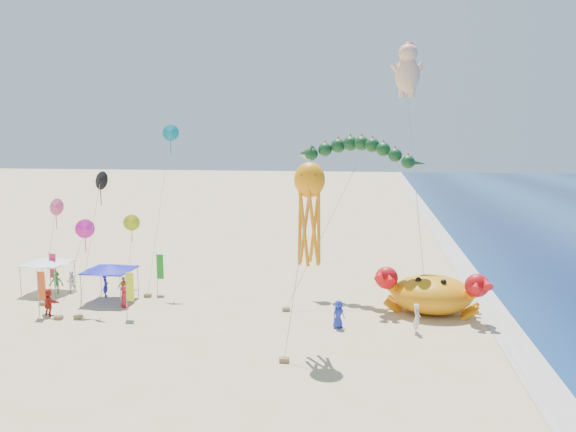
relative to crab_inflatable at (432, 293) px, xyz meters
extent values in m
plane|color=#D1B784|center=(-7.75, -2.38, -1.41)|extent=(320.00, 320.00, 0.00)
plane|color=silver|center=(4.25, -2.38, -1.40)|extent=(320.00, 320.00, 0.00)
ellipsoid|color=orange|center=(0.00, 0.11, -0.12)|extent=(6.16, 5.42, 2.58)
sphere|color=red|center=(-2.89, -0.97, 1.02)|extent=(1.53, 1.53, 1.53)
sphere|color=black|center=(-0.81, -0.79, 1.02)|extent=(0.40, 0.40, 0.40)
sphere|color=red|center=(2.89, -0.97, 1.02)|extent=(1.53, 1.53, 1.53)
sphere|color=black|center=(0.81, -0.79, 1.02)|extent=(0.40, 0.40, 0.40)
cone|color=#0E3518|center=(-9.46, 4.02, 9.21)|extent=(1.29, 0.95, 1.05)
cylinder|color=#B2B2B2|center=(-7.46, 1.52, 3.71)|extent=(4.69, 5.06, 9.97)
cube|color=olive|center=(-9.78, -0.99, -1.29)|extent=(0.50, 0.35, 0.25)
ellipsoid|color=#FFBD9B|center=(-1.60, 8.04, 15.21)|extent=(1.90, 1.57, 2.80)
sphere|color=#FFBD9B|center=(-1.60, 7.87, 16.85)|extent=(1.46, 1.46, 1.46)
ellipsoid|color=red|center=(-1.60, 7.95, 17.36)|extent=(0.95, 0.95, 0.66)
cylinder|color=#B2B2B2|center=(-0.92, 4.30, 6.42)|extent=(1.40, 7.53, 15.37)
cube|color=olive|center=(-0.25, 0.55, -1.29)|extent=(0.50, 0.35, 0.25)
ellipsoid|color=orange|center=(-7.50, -7.30, 8.09)|extent=(1.70, 1.53, 1.95)
cylinder|color=#B2B2B2|center=(-8.01, -8.51, 3.13)|extent=(1.07, 2.48, 8.80)
cube|color=olive|center=(-8.52, -9.73, -1.29)|extent=(0.50, 0.35, 0.25)
cylinder|color=gray|center=(-24.35, -1.81, -0.31)|extent=(0.06, 0.06, 2.20)
cylinder|color=gray|center=(-21.39, -1.81, -0.31)|extent=(0.06, 0.06, 2.20)
cylinder|color=gray|center=(-24.35, 1.15, -0.31)|extent=(0.06, 0.06, 2.20)
cylinder|color=gray|center=(-21.39, 1.15, -0.31)|extent=(0.06, 0.06, 2.20)
cube|color=#1315AA|center=(-22.87, -0.33, 0.83)|extent=(3.20, 3.20, 0.08)
cone|color=#1315AA|center=(-22.87, -0.33, 1.07)|extent=(3.52, 3.52, 0.45)
cylinder|color=gray|center=(-30.04, -0.30, -0.31)|extent=(0.06, 0.06, 2.20)
cylinder|color=gray|center=(-27.23, -0.30, -0.31)|extent=(0.06, 0.06, 2.20)
cylinder|color=gray|center=(-30.04, 2.50, -0.31)|extent=(0.06, 0.06, 2.20)
cylinder|color=gray|center=(-27.23, 2.50, -0.31)|extent=(0.06, 0.06, 2.20)
cube|color=white|center=(-28.64, 1.10, 0.83)|extent=(3.04, 3.04, 0.08)
cone|color=white|center=(-28.64, 1.10, 1.07)|extent=(3.35, 3.35, 0.45)
cylinder|color=gray|center=(-19.93, -4.00, 0.19)|extent=(0.05, 0.05, 3.20)
cube|color=#D9ED1B|center=(-19.65, -4.00, 0.69)|extent=(0.50, 0.04, 1.90)
cylinder|color=gray|center=(-25.85, -4.56, 0.19)|extent=(0.05, 0.05, 3.20)
cube|color=#DF481B|center=(-25.57, -4.56, 0.69)|extent=(0.50, 0.04, 1.90)
cylinder|color=gray|center=(-28.35, 0.89, 0.19)|extent=(0.05, 0.05, 3.20)
cube|color=#FA1B4D|center=(-28.07, 0.89, 0.69)|extent=(0.50, 0.04, 1.90)
cylinder|color=gray|center=(-20.15, 1.84, 0.19)|extent=(0.05, 0.05, 3.20)
cube|color=#199B1E|center=(-19.87, 1.84, 0.69)|extent=(0.50, 0.04, 1.90)
imported|color=orange|center=(-22.05, 0.14, -0.59)|extent=(1.00, 0.94, 1.65)
imported|color=#B41C26|center=(-21.06, -1.87, -0.63)|extent=(0.90, 0.78, 1.56)
imported|color=#231FB8|center=(-23.64, 0.46, -0.56)|extent=(0.61, 0.72, 1.70)
imported|color=#2034BC|center=(-6.04, -3.88, -0.52)|extent=(1.02, 1.01, 1.77)
imported|color=#B1231C|center=(-25.30, -4.33, -0.49)|extent=(1.77, 1.28, 1.85)
imported|color=white|center=(-26.87, 1.30, -0.60)|extent=(0.98, 0.90, 1.62)
imported|color=silver|center=(-1.27, -4.19, -0.48)|extent=(0.49, 0.71, 1.86)
imported|color=#297C2C|center=(-27.81, 0.75, -0.56)|extent=(1.20, 0.84, 1.70)
cone|color=#DA487A|center=(-27.64, 1.00, 5.22)|extent=(1.30, 0.51, 1.32)
cylinder|color=#B2B2B2|center=(-27.39, -0.50, 1.93)|extent=(0.55, 3.04, 6.40)
cube|color=olive|center=(-27.14, -2.00, -1.29)|extent=(0.50, 0.35, 0.25)
cone|color=#ED1AA8|center=(-23.35, -2.70, 4.26)|extent=(1.30, 0.51, 1.32)
cylinder|color=#B2B2B2|center=(-23.10, -4.20, 1.45)|extent=(0.55, 3.04, 5.44)
cube|color=olive|center=(-22.85, -5.70, -1.29)|extent=(0.50, 0.35, 0.25)
cone|color=#0C7A8E|center=(-19.63, 4.15, 10.77)|extent=(1.30, 0.51, 1.32)
cylinder|color=#B2B2B2|center=(-19.38, 2.65, 4.70)|extent=(0.55, 3.04, 11.94)
cube|color=olive|center=(-19.13, 1.15, -1.29)|extent=(0.50, 0.35, 0.25)
cone|color=#BDC515|center=(-23.15, 4.31, 3.63)|extent=(1.30, 0.51, 1.32)
cylinder|color=#B2B2B2|center=(-22.90, 2.81, 1.13)|extent=(0.55, 3.04, 4.81)
cube|color=olive|center=(-22.65, 1.31, -1.29)|extent=(0.50, 0.35, 0.25)
cone|color=black|center=(-22.69, -1.49, 7.46)|extent=(1.30, 0.51, 1.32)
cylinder|color=#B2B2B2|center=(-22.44, -2.99, 3.05)|extent=(0.55, 3.04, 8.64)
cube|color=olive|center=(-22.19, -4.49, -1.29)|extent=(0.50, 0.35, 0.25)
camera|label=1|loc=(-4.07, -37.70, 10.40)|focal=35.00mm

